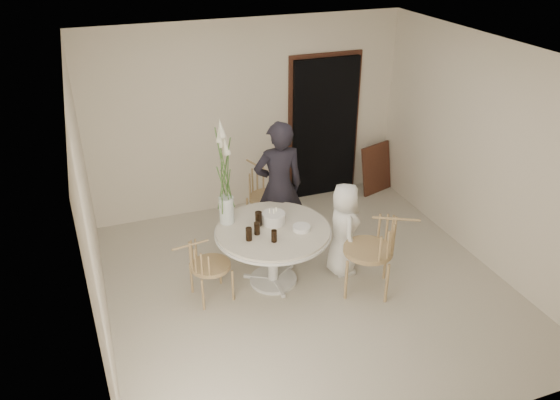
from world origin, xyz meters
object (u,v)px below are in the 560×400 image
object	(u,v)px
girl	(279,187)
chair_right	(381,243)
chair_far	(263,188)
boy	(343,229)
birthday_cake	(274,218)
chair_left	(201,262)
table	(273,237)
flower_vase	(225,181)

from	to	relation	value
girl	chair_right	bearing A→B (deg)	124.40
chair_far	boy	size ratio (longest dim) A/B	0.77
girl	birthday_cake	xyz separation A→B (m)	(-0.28, -0.60, -0.07)
chair_left	birthday_cake	distance (m)	0.96
chair_left	boy	xyz separation A→B (m)	(1.71, -0.03, 0.08)
chair_far	girl	size ratio (longest dim) A/B	0.52
table	flower_vase	bearing A→B (deg)	144.49
chair_far	girl	bearing A→B (deg)	-105.19
chair_right	flower_vase	distance (m)	1.87
chair_right	table	bearing A→B (deg)	-89.52
chair_right	boy	bearing A→B (deg)	-127.40
birthday_cake	flower_vase	world-z (taller)	flower_vase
chair_far	boy	distance (m)	1.46
chair_right	boy	world-z (taller)	boy
table	flower_vase	xyz separation A→B (m)	(-0.45, 0.32, 0.64)
chair_right	birthday_cake	xyz separation A→B (m)	(-1.03, 0.68, 0.16)
chair_far	flower_vase	world-z (taller)	flower_vase
table	chair_right	bearing A→B (deg)	-27.46
girl	chair_left	bearing A→B (deg)	36.45
chair_far	chair_right	bearing A→B (deg)	-84.90
chair_right	birthday_cake	size ratio (longest dim) A/B	3.67
chair_left	boy	size ratio (longest dim) A/B	0.66
chair_far	birthday_cake	xyz separation A→B (m)	(-0.25, -1.16, 0.21)
table	chair_right	world-z (taller)	chair_right
table	chair_right	xyz separation A→B (m)	(1.08, -0.56, 0.02)
boy	flower_vase	size ratio (longest dim) A/B	0.92
table	boy	bearing A→B (deg)	-4.86
chair_far	chair_left	size ratio (longest dim) A/B	1.16
chair_far	chair_right	xyz separation A→B (m)	(0.78, -1.84, 0.05)
chair_right	boy	distance (m)	0.54
table	chair_left	xyz separation A→B (m)	(-0.85, -0.05, -0.11)
chair_left	birthday_cake	world-z (taller)	birthday_cake
chair_left	flower_vase	xyz separation A→B (m)	(0.41, 0.37, 0.75)
chair_right	chair_left	world-z (taller)	chair_right
chair_right	chair_left	distance (m)	2.01
flower_vase	table	bearing A→B (deg)	-35.51
birthday_cake	flower_vase	xyz separation A→B (m)	(-0.50, 0.21, 0.46)
chair_far	chair_right	size ratio (longest dim) A/B	0.92
table	birthday_cake	world-z (taller)	birthday_cake
girl	flower_vase	world-z (taller)	flower_vase
girl	boy	bearing A→B (deg)	127.79
table	chair_left	size ratio (longest dim) A/B	1.71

